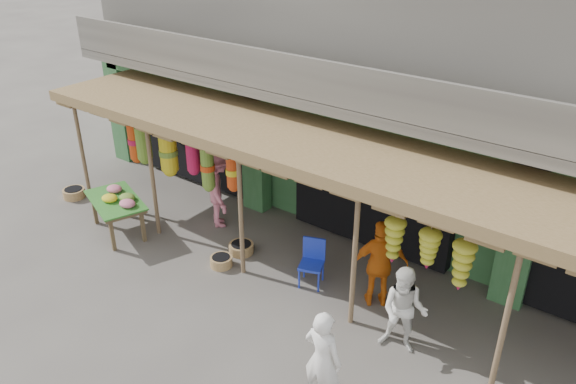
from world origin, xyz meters
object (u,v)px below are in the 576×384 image
Objects in this scene: person_vendor at (380,264)px; person_shopper at (219,188)px; person_right at (404,311)px; blue_chair at (313,259)px; flower_table at (117,201)px; person_front at (323,359)px.

person_shopper is at bearing -41.49° from person_vendor.
person_vendor is (-0.89, 0.81, 0.08)m from person_right.
person_right reaches higher than blue_chair.
flower_table is 1.00× the size of person_shopper.
flower_table is 1.98× the size of blue_chair.
person_shopper is at bearing 66.23° from flower_table.
blue_chair is 0.60× the size of person_right.
person_right is (0.42, 1.72, -0.05)m from person_front.
person_front reaches higher than flower_table.
blue_chair is 3.01m from person_shopper.
blue_chair is 2.32m from person_right.
flower_table reaches higher than blue_chair.
person_right is at bearing 101.15° from person_vendor.
person_right is 1.20m from person_vendor.
person_right is 0.85× the size of person_shopper.
blue_chair is at bearing -151.23° from person_shopper.
person_vendor reaches higher than person_right.
person_shopper is at bearing -30.76° from person_front.
person_right is 5.29m from person_shopper.
person_vendor reaches higher than person_front.
blue_chair is at bearing 33.48° from flower_table.
person_shopper is (-5.15, 1.18, 0.14)m from person_right.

